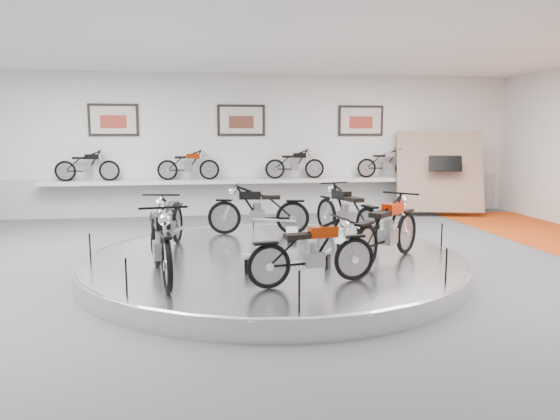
{
  "coord_description": "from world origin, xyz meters",
  "views": [
    {
      "loc": [
        -1.24,
        -8.65,
        2.38
      ],
      "look_at": [
        0.15,
        0.6,
        1.03
      ],
      "focal_mm": 35.0,
      "sensor_mm": 36.0,
      "label": 1
    }
  ],
  "objects": [
    {
      "name": "floor",
      "position": [
        0.0,
        0.0,
        0.0
      ],
      "size": [
        16.0,
        16.0,
        0.0
      ],
      "primitive_type": "plane",
      "color": "#545457",
      "rests_on": "ground"
    },
    {
      "name": "ceiling",
      "position": [
        0.0,
        0.0,
        4.0
      ],
      "size": [
        16.0,
        16.0,
        0.0
      ],
      "primitive_type": "plane",
      "rotation": [
        3.14,
        0.0,
        0.0
      ],
      "color": "white",
      "rests_on": "wall_back"
    },
    {
      "name": "wall_back",
      "position": [
        0.0,
        7.0,
        2.0
      ],
      "size": [
        16.0,
        0.0,
        16.0
      ],
      "primitive_type": "plane",
      "rotation": [
        1.57,
        0.0,
        0.0
      ],
      "color": "silver",
      "rests_on": "floor"
    },
    {
      "name": "dado_band",
      "position": [
        0.0,
        6.98,
        0.55
      ],
      "size": [
        15.68,
        0.04,
        1.1
      ],
      "primitive_type": "cube",
      "color": "#BCBCBA",
      "rests_on": "floor"
    },
    {
      "name": "display_platform",
      "position": [
        0.0,
        0.3,
        0.15
      ],
      "size": [
        6.4,
        6.4,
        0.3
      ],
      "primitive_type": "cylinder",
      "color": "silver",
      "rests_on": "floor"
    },
    {
      "name": "platform_rim",
      "position": [
        0.0,
        0.3,
        0.27
      ],
      "size": [
        6.4,
        6.4,
        0.1
      ],
      "primitive_type": "torus",
      "color": "#B2B2BA",
      "rests_on": "display_platform"
    },
    {
      "name": "shelf",
      "position": [
        0.0,
        6.7,
        1.0
      ],
      "size": [
        11.0,
        0.55,
        0.1
      ],
      "primitive_type": "cube",
      "color": "silver",
      "rests_on": "wall_back"
    },
    {
      "name": "poster_left",
      "position": [
        -3.5,
        6.96,
        2.7
      ],
      "size": [
        1.35,
        0.06,
        0.88
      ],
      "primitive_type": "cube",
      "color": "beige",
      "rests_on": "wall_back"
    },
    {
      "name": "poster_center",
      "position": [
        0.0,
        6.96,
        2.7
      ],
      "size": [
        1.35,
        0.06,
        0.88
      ],
      "primitive_type": "cube",
      "color": "beige",
      "rests_on": "wall_back"
    },
    {
      "name": "poster_right",
      "position": [
        3.5,
        6.96,
        2.7
      ],
      "size": [
        1.35,
        0.06,
        0.88
      ],
      "primitive_type": "cube",
      "color": "beige",
      "rests_on": "wall_back"
    },
    {
      "name": "display_panel",
      "position": [
        5.6,
        6.1,
        1.25
      ],
      "size": [
        2.56,
        1.52,
        2.3
      ],
      "primitive_type": "cube",
      "rotation": [
        -0.35,
        0.0,
        -0.26
      ],
      "color": "#A08064",
      "rests_on": "floor"
    },
    {
      "name": "shelf_bike_a",
      "position": [
        -4.2,
        6.7,
        1.42
      ],
      "size": [
        1.22,
        0.43,
        0.73
      ],
      "primitive_type": null,
      "color": "black",
      "rests_on": "shelf"
    },
    {
      "name": "shelf_bike_b",
      "position": [
        -1.5,
        6.7,
        1.42
      ],
      "size": [
        1.22,
        0.43,
        0.73
      ],
      "primitive_type": null,
      "color": "#7F1F02",
      "rests_on": "shelf"
    },
    {
      "name": "shelf_bike_c",
      "position": [
        1.5,
        6.7,
        1.42
      ],
      "size": [
        1.22,
        0.43,
        0.73
      ],
      "primitive_type": null,
      "color": "black",
      "rests_on": "shelf"
    },
    {
      "name": "shelf_bike_d",
      "position": [
        4.2,
        6.7,
        1.42
      ],
      "size": [
        1.22,
        0.43,
        0.73
      ],
      "primitive_type": null,
      "color": "#A6A5AA",
      "rests_on": "shelf"
    },
    {
      "name": "bike_a",
      "position": [
        1.61,
        1.61,
        0.84
      ],
      "size": [
        1.18,
        1.94,
        1.08
      ],
      "primitive_type": null,
      "rotation": [
        0.0,
        0.0,
        1.88
      ],
      "color": "black",
      "rests_on": "display_platform"
    },
    {
      "name": "bike_b",
      "position": [
        -0.04,
        2.26,
        0.82
      ],
      "size": [
        1.84,
        0.92,
        1.03
      ],
      "primitive_type": null,
      "rotation": [
        0.0,
        0.0,
        2.96
      ],
      "color": "black",
      "rests_on": "display_platform"
    },
    {
      "name": "bike_c",
      "position": [
        -1.77,
        0.91,
        0.83
      ],
      "size": [
        0.95,
        1.9,
        1.07
      ],
      "primitive_type": null,
      "rotation": [
        0.0,
        0.0,
        4.54
      ],
      "color": "#A6A5AA",
      "rests_on": "display_platform"
    },
    {
      "name": "bike_d",
      "position": [
        -1.78,
        -0.91,
        0.85
      ],
      "size": [
        0.96,
        1.96,
        1.11
      ],
      "primitive_type": null,
      "rotation": [
        0.0,
        0.0,
        4.87
      ],
      "color": "black",
      "rests_on": "display_platform"
    },
    {
      "name": "bike_e",
      "position": [
        0.28,
        -1.53,
        0.77
      ],
      "size": [
        1.66,
        0.84,
        0.93
      ],
      "primitive_type": null,
      "rotation": [
        0.0,
        0.0,
        6.47
      ],
      "color": "#7F1F02",
      "rests_on": "display_platform"
    },
    {
      "name": "bike_f",
      "position": [
        1.74,
        -0.42,
        0.85
      ],
      "size": [
        1.78,
        1.78,
        1.09
      ],
      "primitive_type": null,
      "rotation": [
        0.0,
        0.0,
        7.07
      ],
      "color": "#B01B00",
      "rests_on": "display_platform"
    }
  ]
}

